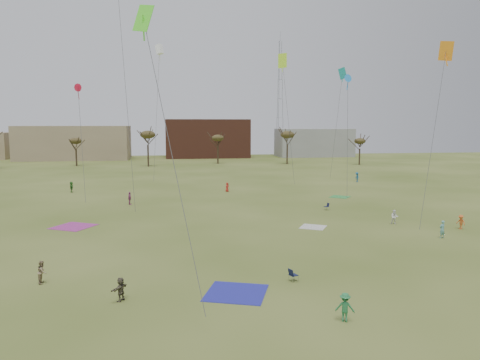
{
  "coord_description": "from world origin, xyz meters",
  "views": [
    {
      "loc": [
        -5.93,
        -28.6,
        10.47
      ],
      "look_at": [
        0.0,
        12.0,
        5.5
      ],
      "focal_mm": 34.52,
      "sensor_mm": 36.0,
      "label": 1
    }
  ],
  "objects": [
    {
      "name": "flyer_far_b",
      "position": [
        2.4,
        42.24,
        0.72
      ],
      "size": [
        0.83,
        0.8,
        1.44
      ],
      "primitive_type": "imported",
      "rotation": [
        0.0,
        0.0,
        0.69
      ],
      "color": "red",
      "rests_on": "ground"
    },
    {
      "name": "camp_chair_center",
      "position": [
        1.93,
        0.46,
        0.26
      ],
      "size": [
        0.7,
        0.67,
        0.87
      ],
      "rotation": [
        0.0,
        0.0,
        1.97
      ],
      "color": "#151B3A",
      "rests_on": "ground"
    },
    {
      "name": "building_brick",
      "position": [
        5.0,
        120.0,
        6.0
      ],
      "size": [
        26.0,
        16.0,
        12.0
      ],
      "primitive_type": "cube",
      "color": "brown",
      "rests_on": "ground"
    },
    {
      "name": "blanket_blue",
      "position": [
        -2.17,
        -1.15,
        0.0
      ],
      "size": [
        4.62,
        4.62,
        0.03
      ],
      "primitive_type": "cube",
      "rotation": [
        0.0,
        0.0,
        1.23
      ],
      "color": "#2628A5",
      "rests_on": "ground"
    },
    {
      "name": "building_grey",
      "position": [
        40.0,
        118.0,
        4.5
      ],
      "size": [
        24.0,
        12.0,
        9.0
      ],
      "primitive_type": "cube",
      "color": "gray",
      "rests_on": "ground"
    },
    {
      "name": "spectator_fore_c",
      "position": [
        -9.14,
        -1.43,
        0.72
      ],
      "size": [
        1.09,
        1.36,
        1.45
      ],
      "primitive_type": "imported",
      "rotation": [
        0.0,
        0.0,
        4.13
      ],
      "color": "brown",
      "rests_on": "ground"
    },
    {
      "name": "flyer_mid_b",
      "position": [
        22.58,
        13.11,
        0.73
      ],
      "size": [
        0.82,
        1.06,
        1.45
      ],
      "primitive_type": "imported",
      "rotation": [
        0.0,
        0.0,
        5.06
      ],
      "color": "orange",
      "rests_on": "ground"
    },
    {
      "name": "flyer_near_center",
      "position": [
        3.01,
        -6.12,
        0.78
      ],
      "size": [
        1.16,
        0.94,
        1.57
      ],
      "primitive_type": "imported",
      "rotation": [
        0.0,
        0.0,
        2.73
      ],
      "color": "#287943",
      "rests_on": "ground"
    },
    {
      "name": "flyer_far_c",
      "position": [
        27.25,
        50.9,
        0.9
      ],
      "size": [
        0.68,
        1.17,
        1.8
      ],
      "primitive_type": "imported",
      "rotation": [
        0.0,
        0.0,
        4.72
      ],
      "color": "#1D5A86",
      "rests_on": "ground"
    },
    {
      "name": "blanket_plum",
      "position": [
        -16.18,
        19.85,
        0.0
      ],
      "size": [
        4.93,
        4.93,
        0.03
      ],
      "primitive_type": "cube",
      "rotation": [
        0.0,
        0.0,
        1.07
      ],
      "color": "#A7338C",
      "rests_on": "ground"
    },
    {
      "name": "flyer_mid_c",
      "position": [
        18.61,
        9.99,
        0.82
      ],
      "size": [
        0.69,
        0.56,
        1.65
      ],
      "primitive_type": "imported",
      "rotation": [
        0.0,
        0.0,
        3.45
      ],
      "color": "#66ABAA",
      "rests_on": "ground"
    },
    {
      "name": "blanket_olive",
      "position": [
        17.95,
        34.61,
        0.0
      ],
      "size": [
        3.63,
        3.63,
        0.03
      ],
      "primitive_type": "cube",
      "rotation": [
        0.0,
        0.0,
        0.92
      ],
      "color": "green",
      "rests_on": "ground"
    },
    {
      "name": "building_tan",
      "position": [
        -35.0,
        115.0,
        5.0
      ],
      "size": [
        32.0,
        14.0,
        10.0
      ],
      "primitive_type": "cube",
      "color": "#937F60",
      "rests_on": "ground"
    },
    {
      "name": "tree_line",
      "position": [
        -2.85,
        79.12,
        7.09
      ],
      "size": [
        117.44,
        49.32,
        8.91
      ],
      "color": "#3A2B1E",
      "rests_on": "ground"
    },
    {
      "name": "blanket_cream",
      "position": [
        8.17,
        16.08,
        0.0
      ],
      "size": [
        3.32,
        3.32,
        0.03
      ],
      "primitive_type": "cube",
      "rotation": [
        0.0,
        0.0,
        1.05
      ],
      "color": "silver",
      "rests_on": "ground"
    },
    {
      "name": "spectator_mid_e",
      "position": [
        17.09,
        16.29,
        0.75
      ],
      "size": [
        0.91,
        0.84,
        1.51
      ],
      "primitive_type": "imported",
      "rotation": [
        0.0,
        0.0,
        5.82
      ],
      "color": "white",
      "rests_on": "ground"
    },
    {
      "name": "kites_aloft",
      "position": [
        -6.06,
        35.36,
        20.45
      ],
      "size": [
        55.23,
        60.1,
        25.21
      ],
      "color": "red",
      "rests_on": "ground"
    },
    {
      "name": "spectator_fore_b",
      "position": [
        -14.63,
        2.51,
        0.76
      ],
      "size": [
        0.58,
        0.74,
        1.52
      ],
      "primitive_type": "imported",
      "rotation": [
        0.0,
        0.0,
        1.57
      ],
      "color": "#937E5D",
      "rests_on": "ground"
    },
    {
      "name": "spectator_mid_d",
      "position": [
        -11.63,
        32.46,
        0.83
      ],
      "size": [
        0.58,
        1.03,
        1.66
      ],
      "primitive_type": "imported",
      "rotation": [
        0.0,
        0.0,
        1.39
      ],
      "color": "#A44481",
      "rests_on": "ground"
    },
    {
      "name": "flyer_far_a",
      "position": [
        -21.58,
        45.21,
        0.82
      ],
      "size": [
        0.77,
        1.59,
        1.65
      ],
      "primitive_type": "imported",
      "rotation": [
        0.0,
        0.0,
        1.76
      ],
      "color": "#2E6E24",
      "rests_on": "ground"
    },
    {
      "name": "ground",
      "position": [
        0.0,
        0.0,
        0.0
      ],
      "size": [
        260.0,
        260.0,
        0.0
      ],
      "primitive_type": "plane",
      "color": "#42551A",
      "rests_on": "ground"
    },
    {
      "name": "radio_tower",
      "position": [
        30.0,
        125.0,
        19.21
      ],
      "size": [
        1.51,
        1.72,
        41.0
      ],
      "color": "#9EA3A8",
      "rests_on": "ground"
    },
    {
      "name": "camp_chair_right",
      "position": [
        12.66,
        25.07,
        0.26
      ],
      "size": [
        0.62,
        0.58,
        0.87
      ],
      "rotation": [
        0.0,
        0.0,
        4.87
      ],
      "color": "#131736",
      "rests_on": "ground"
    }
  ]
}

